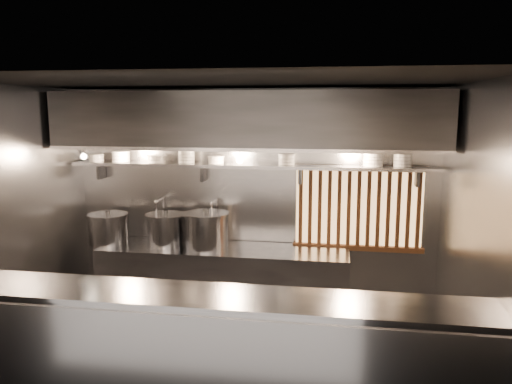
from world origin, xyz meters
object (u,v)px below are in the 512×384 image
(stock_pot_mid, at_px, (166,229))
(stock_pot_right, at_px, (206,230))
(pendant_bulb, at_px, (240,160))
(stock_pot_left, at_px, (108,228))
(heat_lamp, at_px, (82,151))

(stock_pot_mid, xyz_separation_m, stock_pot_right, (0.53, -0.05, 0.02))
(pendant_bulb, xyz_separation_m, stock_pot_right, (-0.39, -0.10, -0.84))
(stock_pot_mid, distance_m, stock_pot_right, 0.53)
(pendant_bulb, bearing_deg, stock_pot_right, -166.38)
(pendant_bulb, xyz_separation_m, stock_pot_left, (-1.65, -0.08, -0.87))
(stock_pot_right, bearing_deg, pendant_bulb, 13.62)
(heat_lamp, distance_m, stock_pot_mid, 1.34)
(stock_pot_left, bearing_deg, stock_pot_mid, 3.23)
(stock_pot_left, bearing_deg, pendant_bulb, 2.92)
(stock_pot_left, height_order, stock_pot_mid, stock_pot_mid)
(heat_lamp, bearing_deg, stock_pot_right, 10.26)
(heat_lamp, relative_size, stock_pot_right, 0.50)
(stock_pot_mid, bearing_deg, stock_pot_left, -176.77)
(heat_lamp, xyz_separation_m, stock_pot_left, (0.15, 0.27, -0.98))
(stock_pot_mid, relative_size, stock_pot_right, 0.84)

